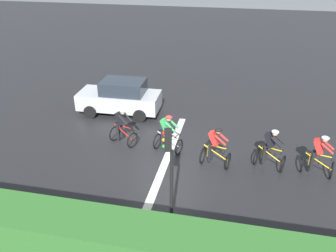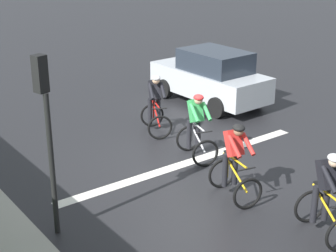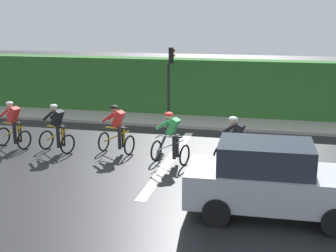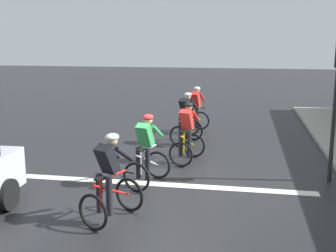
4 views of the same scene
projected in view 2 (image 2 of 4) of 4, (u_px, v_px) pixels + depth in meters
ground_plane at (187, 162)px, 12.44m from camera, size 80.00×80.00×0.00m
road_marking_stop_line at (188, 163)px, 12.43m from camera, size 7.00×0.30×0.01m
cyclist_second at (327, 196)px, 9.19m from camera, size 1.00×1.24×1.66m
cyclist_mid at (235, 162)px, 10.55m from camera, size 0.90×1.20×1.66m
cyclist_fourth at (196, 128)px, 12.43m from camera, size 0.95×1.23×1.66m
cyclist_trailing at (155, 105)px, 14.06m from camera, size 1.05×1.26×1.66m
car_silver at (211, 77)px, 16.53m from camera, size 1.97×4.14×1.76m
traffic_light_near_crossing at (46, 119)px, 8.81m from camera, size 0.24×0.31×3.34m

